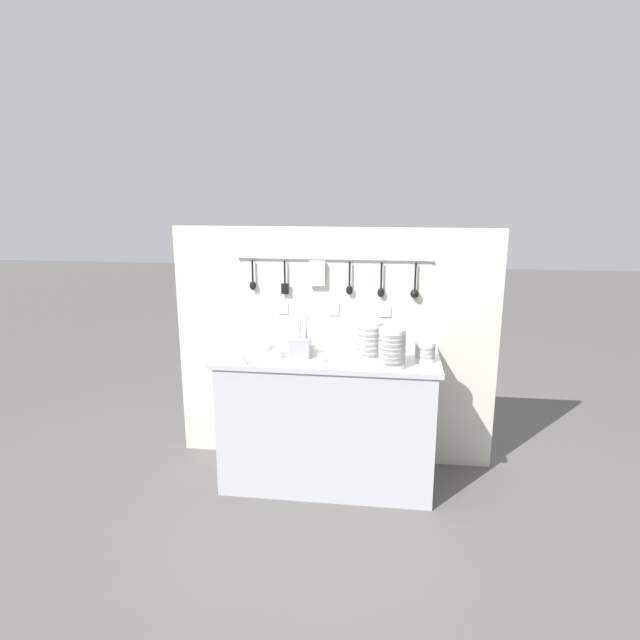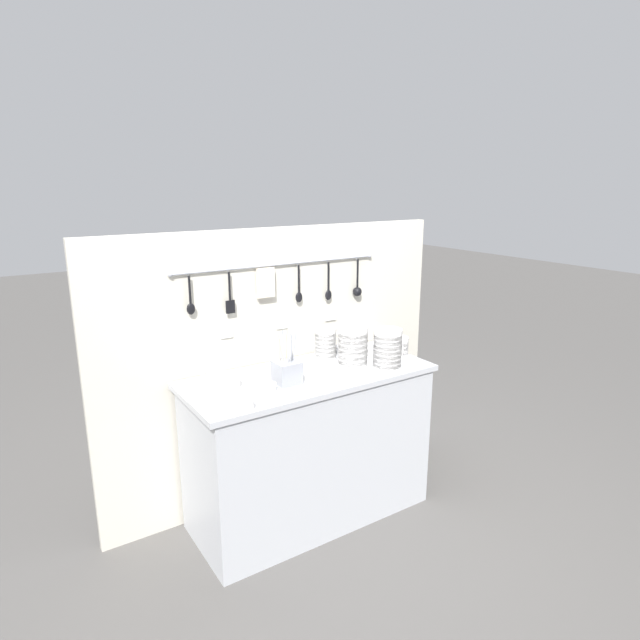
# 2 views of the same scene
# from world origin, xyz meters

# --- Properties ---
(ground_plane) EXTENTS (20.00, 20.00, 0.00)m
(ground_plane) POSITION_xyz_m (0.00, 0.00, 0.00)
(ground_plane) COLOR #514F4C
(counter) EXTENTS (1.36, 0.57, 0.85)m
(counter) POSITION_xyz_m (0.00, 0.00, 0.43)
(counter) COLOR #ADAFB5
(counter) RESTS_ON ground
(back_wall) EXTENTS (2.16, 0.09, 1.61)m
(back_wall) POSITION_xyz_m (0.00, 0.32, 0.81)
(back_wall) COLOR beige
(back_wall) RESTS_ON ground
(bowl_stack_wide_centre) EXTENTS (0.12, 0.12, 0.19)m
(bowl_stack_wide_centre) POSITION_xyz_m (0.20, 0.15, 0.95)
(bowl_stack_wide_centre) COLOR white
(bowl_stack_wide_centre) RESTS_ON counter
(bowl_stack_back_corner) EXTENTS (0.15, 0.15, 0.23)m
(bowl_stack_back_corner) POSITION_xyz_m (0.39, -0.18, 0.97)
(bowl_stack_back_corner) COLOR white
(bowl_stack_back_corner) RESTS_ON counter
(bowl_stack_short_front) EXTENTS (0.12, 0.12, 0.12)m
(bowl_stack_short_front) POSITION_xyz_m (0.58, -0.05, 0.91)
(bowl_stack_short_front) COLOR white
(bowl_stack_short_front) RESTS_ON counter
(bowl_stack_tall_left) EXTENTS (0.16, 0.16, 0.24)m
(bowl_stack_tall_left) POSITION_xyz_m (0.25, -0.05, 0.97)
(bowl_stack_tall_left) COLOR white
(bowl_stack_tall_left) RESTS_ON counter
(plate_stack) EXTENTS (0.19, 0.19, 0.05)m
(plate_stack) POSITION_xyz_m (-0.48, 0.07, 0.88)
(plate_stack) COLOR white
(plate_stack) RESTS_ON counter
(steel_mixing_bowl) EXTENTS (0.13, 0.13, 0.04)m
(steel_mixing_bowl) POSITION_xyz_m (0.37, 0.18, 0.88)
(steel_mixing_bowl) COLOR #93969E
(steel_mixing_bowl) RESTS_ON counter
(cutlery_caddy) EXTENTS (0.12, 0.12, 0.27)m
(cutlery_caddy) POSITION_xyz_m (-0.17, -0.05, 0.91)
(cutlery_caddy) COLOR #93969E
(cutlery_caddy) RESTS_ON counter
(cup_edge_far) EXTENTS (0.05, 0.05, 0.04)m
(cup_edge_far) POSITION_xyz_m (-0.02, -0.14, 0.88)
(cup_edge_far) COLOR white
(cup_edge_far) RESTS_ON counter
(cup_mid_row) EXTENTS (0.05, 0.05, 0.04)m
(cup_mid_row) POSITION_xyz_m (0.43, 0.07, 0.88)
(cup_mid_row) COLOR white
(cup_mid_row) RESTS_ON counter
(cup_front_right) EXTENTS (0.05, 0.05, 0.04)m
(cup_front_right) POSITION_xyz_m (-0.29, -0.04, 0.88)
(cup_front_right) COLOR white
(cup_front_right) RESTS_ON counter
(cup_by_caddy) EXTENTS (0.05, 0.05, 0.04)m
(cup_by_caddy) POSITION_xyz_m (-0.10, 0.07, 0.88)
(cup_by_caddy) COLOR white
(cup_by_caddy) RESTS_ON counter
(cup_front_left) EXTENTS (0.05, 0.05, 0.04)m
(cup_front_left) POSITION_xyz_m (-0.47, -0.24, 0.88)
(cup_front_left) COLOR white
(cup_front_left) RESTS_ON counter
(cup_centre) EXTENTS (0.05, 0.05, 0.04)m
(cup_centre) POSITION_xyz_m (-0.29, -0.11, 0.88)
(cup_centre) COLOR white
(cup_centre) RESTS_ON counter
(cup_beside_plates) EXTENTS (0.05, 0.05, 0.04)m
(cup_beside_plates) POSITION_xyz_m (-0.47, 0.22, 0.88)
(cup_beside_plates) COLOR white
(cup_beside_plates) RESTS_ON counter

